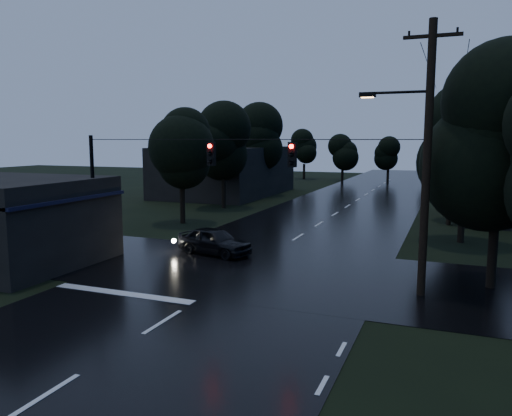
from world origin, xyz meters
The scene contains 16 objects.
ground centered at (0.00, 0.00, 0.00)m, with size 160.00×160.00×0.00m, color black.
main_road centered at (0.00, 30.00, 0.00)m, with size 12.00×120.00×0.02m, color black.
cross_street centered at (0.00, 12.00, 0.00)m, with size 60.00×9.00×0.02m, color black.
building_far_left centered at (-14.00, 40.00, 2.50)m, with size 10.00×16.00×5.00m, color black.
utility_pole_main centered at (7.41, 11.00, 5.26)m, with size 3.50×0.30×10.00m.
utility_pole_far centered at (8.30, 28.00, 3.88)m, with size 2.00×0.30×7.50m.
anchor_pole_left centered at (-7.50, 11.00, 3.00)m, with size 0.18×0.18×6.00m, color black.
span_signals centered at (0.56, 10.99, 5.24)m, with size 15.00×0.37×1.12m.
tree_corner_near centered at (10.00, 13.00, 5.99)m, with size 4.48×4.48×9.44m.
tree_left_a centered at (-9.00, 22.00, 5.24)m, with size 3.92×3.92×8.26m.
tree_left_b centered at (-9.60, 30.00, 5.62)m, with size 4.20×4.20×8.85m.
tree_left_c centered at (-10.20, 40.00, 5.99)m, with size 4.48×4.48×9.44m.
tree_right_a centered at (9.00, 22.00, 5.62)m, with size 4.20×4.20×8.85m.
tree_right_b centered at (9.60, 30.00, 5.99)m, with size 4.48×4.48×9.44m.
tree_right_c centered at (10.20, 40.00, 6.37)m, with size 4.76×4.76×10.03m.
car centered at (-2.70, 14.22, 0.69)m, with size 1.63×4.05×1.38m, color black.
Camera 1 is at (8.38, -8.12, 5.80)m, focal length 35.00 mm.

